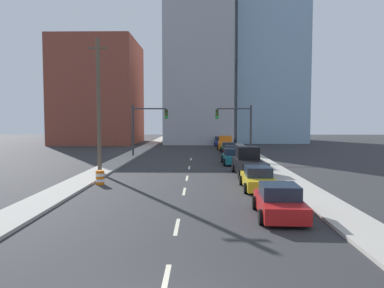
{
  "coord_description": "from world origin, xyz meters",
  "views": [
    {
      "loc": [
        0.91,
        -7.8,
        4.38
      ],
      "look_at": [
        0.27,
        25.19,
        2.2
      ],
      "focal_mm": 35.0,
      "sensor_mm": 36.0,
      "label": 1
    }
  ],
  "objects_px": {
    "sedan_red": "(279,202)",
    "pickup_truck_black": "(249,164)",
    "sedan_yellow": "(258,179)",
    "traffic_signal_left": "(143,123)",
    "pickup_truck_orange": "(225,144)",
    "sedan_maroon": "(232,152)",
    "traffic_signal_right": "(240,123)",
    "utility_pole_left_mid": "(99,105)",
    "sedan_teal": "(233,157)",
    "sedan_blue": "(220,142)",
    "sedan_green": "(229,148)",
    "traffic_barrel": "(100,178)"
  },
  "relations": [
    {
      "from": "sedan_blue",
      "to": "sedan_red",
      "type": "bearing_deg",
      "value": -91.59
    },
    {
      "from": "sedan_yellow",
      "to": "sedan_red",
      "type": "bearing_deg",
      "value": -89.83
    },
    {
      "from": "traffic_barrel",
      "to": "sedan_blue",
      "type": "xyz_separation_m",
      "value": [
        10.1,
        37.44,
        0.22
      ]
    },
    {
      "from": "sedan_blue",
      "to": "sedan_teal",
      "type": "bearing_deg",
      "value": -92.14
    },
    {
      "from": "sedan_yellow",
      "to": "sedan_maroon",
      "type": "bearing_deg",
      "value": 90.7
    },
    {
      "from": "pickup_truck_black",
      "to": "pickup_truck_orange",
      "type": "height_order",
      "value": "pickup_truck_black"
    },
    {
      "from": "sedan_teal",
      "to": "sedan_blue",
      "type": "distance_m",
      "value": 25.72
    },
    {
      "from": "sedan_yellow",
      "to": "sedan_teal",
      "type": "bearing_deg",
      "value": 92.6
    },
    {
      "from": "traffic_signal_left",
      "to": "utility_pole_left_mid",
      "type": "xyz_separation_m",
      "value": [
        -1.44,
        -13.8,
        1.61
      ]
    },
    {
      "from": "sedan_green",
      "to": "pickup_truck_black",
      "type": "bearing_deg",
      "value": -91.02
    },
    {
      "from": "traffic_barrel",
      "to": "sedan_yellow",
      "type": "height_order",
      "value": "sedan_yellow"
    },
    {
      "from": "sedan_red",
      "to": "sedan_teal",
      "type": "distance_m",
      "value": 19.81
    },
    {
      "from": "sedan_green",
      "to": "sedan_teal",
      "type": "bearing_deg",
      "value": -93.86
    },
    {
      "from": "traffic_signal_right",
      "to": "sedan_blue",
      "type": "distance_m",
      "value": 19.07
    },
    {
      "from": "sedan_teal",
      "to": "traffic_signal_left",
      "type": "bearing_deg",
      "value": 143.66
    },
    {
      "from": "traffic_signal_right",
      "to": "pickup_truck_black",
      "type": "xyz_separation_m",
      "value": [
        -0.86,
        -14.09,
        -3.01
      ]
    },
    {
      "from": "sedan_red",
      "to": "pickup_truck_black",
      "type": "height_order",
      "value": "pickup_truck_black"
    },
    {
      "from": "pickup_truck_black",
      "to": "sedan_maroon",
      "type": "bearing_deg",
      "value": 88.47
    },
    {
      "from": "sedan_red",
      "to": "traffic_barrel",
      "type": "bearing_deg",
      "value": 144.22
    },
    {
      "from": "pickup_truck_orange",
      "to": "traffic_signal_right",
      "type": "bearing_deg",
      "value": -83.46
    },
    {
      "from": "pickup_truck_black",
      "to": "traffic_barrel",
      "type": "bearing_deg",
      "value": -158.79
    },
    {
      "from": "traffic_signal_left",
      "to": "sedan_blue",
      "type": "bearing_deg",
      "value": 61.98
    },
    {
      "from": "traffic_signal_left",
      "to": "pickup_truck_black",
      "type": "bearing_deg",
      "value": -53.43
    },
    {
      "from": "sedan_green",
      "to": "sedan_blue",
      "type": "relative_size",
      "value": 0.95
    },
    {
      "from": "utility_pole_left_mid",
      "to": "sedan_maroon",
      "type": "relative_size",
      "value": 2.48
    },
    {
      "from": "sedan_yellow",
      "to": "pickup_truck_black",
      "type": "bearing_deg",
      "value": 88.72
    },
    {
      "from": "utility_pole_left_mid",
      "to": "traffic_barrel",
      "type": "bearing_deg",
      "value": -74.85
    },
    {
      "from": "pickup_truck_black",
      "to": "sedan_blue",
      "type": "distance_m",
      "value": 32.85
    },
    {
      "from": "traffic_barrel",
      "to": "sedan_green",
      "type": "xyz_separation_m",
      "value": [
        10.49,
        23.69,
        0.16
      ]
    },
    {
      "from": "traffic_signal_left",
      "to": "traffic_signal_right",
      "type": "relative_size",
      "value": 1.0
    },
    {
      "from": "sedan_maroon",
      "to": "sedan_yellow",
      "type": "bearing_deg",
      "value": -88.98
    },
    {
      "from": "traffic_barrel",
      "to": "sedan_teal",
      "type": "xyz_separation_m",
      "value": [
        9.95,
        11.72,
        0.23
      ]
    },
    {
      "from": "traffic_signal_left",
      "to": "sedan_green",
      "type": "bearing_deg",
      "value": 25.77
    },
    {
      "from": "sedan_maroon",
      "to": "sedan_teal",
      "type": "bearing_deg",
      "value": -92.8
    },
    {
      "from": "pickup_truck_black",
      "to": "sedan_blue",
      "type": "relative_size",
      "value": 1.31
    },
    {
      "from": "sedan_green",
      "to": "pickup_truck_orange",
      "type": "xyz_separation_m",
      "value": [
        0.07,
        6.89,
        0.15
      ]
    },
    {
      "from": "traffic_signal_left",
      "to": "pickup_truck_orange",
      "type": "height_order",
      "value": "traffic_signal_left"
    },
    {
      "from": "sedan_yellow",
      "to": "pickup_truck_black",
      "type": "xyz_separation_m",
      "value": [
        0.22,
        6.0,
        0.23
      ]
    },
    {
      "from": "sedan_maroon",
      "to": "sedan_green",
      "type": "xyz_separation_m",
      "value": [
        0.09,
        5.42,
        0.01
      ]
    },
    {
      "from": "traffic_signal_right",
      "to": "traffic_barrel",
      "type": "distance_m",
      "value": 22.18
    },
    {
      "from": "utility_pole_left_mid",
      "to": "sedan_maroon",
      "type": "distance_m",
      "value": 18.46
    },
    {
      "from": "sedan_teal",
      "to": "pickup_truck_orange",
      "type": "bearing_deg",
      "value": 87.13
    },
    {
      "from": "pickup_truck_black",
      "to": "pickup_truck_orange",
      "type": "bearing_deg",
      "value": 87.78
    },
    {
      "from": "sedan_green",
      "to": "sedan_blue",
      "type": "distance_m",
      "value": 13.75
    },
    {
      "from": "traffic_barrel",
      "to": "sedan_maroon",
      "type": "bearing_deg",
      "value": 60.35
    },
    {
      "from": "traffic_barrel",
      "to": "sedan_teal",
      "type": "relative_size",
      "value": 0.21
    },
    {
      "from": "traffic_signal_right",
      "to": "utility_pole_left_mid",
      "type": "bearing_deg",
      "value": -132.76
    },
    {
      "from": "sedan_teal",
      "to": "sedan_maroon",
      "type": "relative_size",
      "value": 1.04
    },
    {
      "from": "traffic_signal_right",
      "to": "sedan_maroon",
      "type": "height_order",
      "value": "traffic_signal_right"
    },
    {
      "from": "sedan_maroon",
      "to": "pickup_truck_orange",
      "type": "height_order",
      "value": "pickup_truck_orange"
    }
  ]
}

